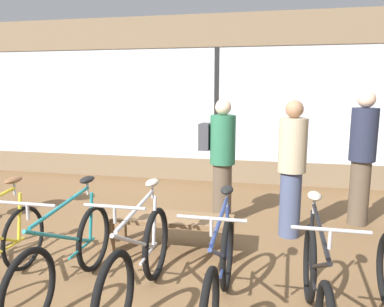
{
  "coord_description": "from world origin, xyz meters",
  "views": [
    {
      "loc": [
        1.06,
        -3.07,
        1.85
      ],
      "look_at": [
        0.0,
        1.89,
        0.95
      ],
      "focal_mm": 35.0,
      "sensor_mm": 36.0,
      "label": 1
    }
  ],
  "objects_px": {
    "bicycle_center_left": "(67,256)",
    "customer_mid_floor": "(292,166)",
    "display_bench": "(171,223)",
    "bicycle_center_right": "(220,275)",
    "customer_by_window": "(362,155)",
    "bicycle_right": "(316,288)",
    "bicycle_center": "(138,263)",
    "customer_near_rack": "(221,157)"
  },
  "relations": [
    {
      "from": "bicycle_center",
      "to": "bicycle_right",
      "type": "height_order",
      "value": "bicycle_center"
    },
    {
      "from": "customer_near_rack",
      "to": "customer_by_window",
      "type": "distance_m",
      "value": 1.87
    },
    {
      "from": "bicycle_center_left",
      "to": "customer_mid_floor",
      "type": "height_order",
      "value": "customer_mid_floor"
    },
    {
      "from": "customer_by_window",
      "to": "customer_mid_floor",
      "type": "bearing_deg",
      "value": -146.17
    },
    {
      "from": "bicycle_center_right",
      "to": "display_bench",
      "type": "relative_size",
      "value": 1.19
    },
    {
      "from": "bicycle_center_right",
      "to": "display_bench",
      "type": "bearing_deg",
      "value": 122.2
    },
    {
      "from": "bicycle_center_left",
      "to": "bicycle_center_right",
      "type": "distance_m",
      "value": 1.37
    },
    {
      "from": "customer_near_rack",
      "to": "bicycle_center_right",
      "type": "bearing_deg",
      "value": -82.42
    },
    {
      "from": "display_bench",
      "to": "customer_by_window",
      "type": "distance_m",
      "value": 2.72
    },
    {
      "from": "customer_mid_floor",
      "to": "display_bench",
      "type": "bearing_deg",
      "value": -150.85
    },
    {
      "from": "bicycle_center",
      "to": "display_bench",
      "type": "distance_m",
      "value": 1.09
    },
    {
      "from": "bicycle_center_left",
      "to": "bicycle_right",
      "type": "xyz_separation_m",
      "value": [
        2.1,
        -0.1,
        0.0
      ]
    },
    {
      "from": "display_bench",
      "to": "customer_by_window",
      "type": "xyz_separation_m",
      "value": [
        2.27,
        1.37,
        0.62
      ]
    },
    {
      "from": "bicycle_center",
      "to": "display_bench",
      "type": "height_order",
      "value": "bicycle_center"
    },
    {
      "from": "bicycle_center",
      "to": "customer_by_window",
      "type": "relative_size",
      "value": 0.93
    },
    {
      "from": "customer_mid_floor",
      "to": "customer_by_window",
      "type": "bearing_deg",
      "value": 33.83
    },
    {
      "from": "customer_near_rack",
      "to": "bicycle_center_left",
      "type": "bearing_deg",
      "value": -116.68
    },
    {
      "from": "customer_near_rack",
      "to": "display_bench",
      "type": "bearing_deg",
      "value": -111.95
    },
    {
      "from": "bicycle_center",
      "to": "customer_by_window",
      "type": "distance_m",
      "value": 3.39
    },
    {
      "from": "bicycle_center",
      "to": "bicycle_center_right",
      "type": "xyz_separation_m",
      "value": [
        0.7,
        -0.05,
        -0.01
      ]
    },
    {
      "from": "bicycle_right",
      "to": "customer_by_window",
      "type": "distance_m",
      "value": 2.75
    },
    {
      "from": "bicycle_center_left",
      "to": "bicycle_center_right",
      "type": "xyz_separation_m",
      "value": [
        1.37,
        -0.05,
        -0.0
      ]
    },
    {
      "from": "display_bench",
      "to": "customer_near_rack",
      "type": "xyz_separation_m",
      "value": [
        0.43,
        1.06,
        0.58
      ]
    },
    {
      "from": "bicycle_center_left",
      "to": "display_bench",
      "type": "bearing_deg",
      "value": 59.08
    },
    {
      "from": "customer_near_rack",
      "to": "bicycle_right",
      "type": "bearing_deg",
      "value": -65.51
    },
    {
      "from": "bicycle_center_right",
      "to": "customer_by_window",
      "type": "relative_size",
      "value": 0.92
    },
    {
      "from": "bicycle_right",
      "to": "customer_mid_floor",
      "type": "xyz_separation_m",
      "value": [
        -0.11,
        1.93,
        0.52
      ]
    },
    {
      "from": "display_bench",
      "to": "bicycle_center_right",
      "type": "bearing_deg",
      "value": -57.8
    },
    {
      "from": "bicycle_center_right",
      "to": "bicycle_center",
      "type": "bearing_deg",
      "value": 176.0
    },
    {
      "from": "bicycle_center",
      "to": "bicycle_center_left",
      "type": "bearing_deg",
      "value": 179.84
    },
    {
      "from": "bicycle_center_right",
      "to": "bicycle_center_left",
      "type": "bearing_deg",
      "value": 177.87
    },
    {
      "from": "bicycle_center",
      "to": "display_bench",
      "type": "xyz_separation_m",
      "value": [
        -0.02,
        1.09,
        -0.04
      ]
    },
    {
      "from": "display_bench",
      "to": "customer_mid_floor",
      "type": "relative_size",
      "value": 0.82
    },
    {
      "from": "bicycle_center_right",
      "to": "customer_near_rack",
      "type": "height_order",
      "value": "customer_near_rack"
    },
    {
      "from": "bicycle_center_left",
      "to": "customer_near_rack",
      "type": "relative_size",
      "value": 1.02
    },
    {
      "from": "bicycle_center",
      "to": "bicycle_center_right",
      "type": "height_order",
      "value": "bicycle_center"
    },
    {
      "from": "display_bench",
      "to": "customer_near_rack",
      "type": "distance_m",
      "value": 1.28
    },
    {
      "from": "bicycle_center",
      "to": "bicycle_center_right",
      "type": "distance_m",
      "value": 0.7
    },
    {
      "from": "display_bench",
      "to": "bicycle_center_left",
      "type": "bearing_deg",
      "value": -120.92
    },
    {
      "from": "display_bench",
      "to": "bicycle_right",
      "type": "bearing_deg",
      "value": -39.31
    },
    {
      "from": "bicycle_center_left",
      "to": "customer_mid_floor",
      "type": "relative_size",
      "value": 1.02
    },
    {
      "from": "bicycle_center_left",
      "to": "bicycle_right",
      "type": "height_order",
      "value": "bicycle_right"
    }
  ]
}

